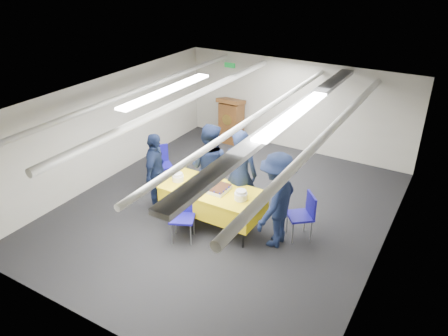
% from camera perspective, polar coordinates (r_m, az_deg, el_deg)
% --- Properties ---
extents(ground, '(7.00, 7.00, 0.00)m').
position_cam_1_polar(ground, '(8.83, 0.17, -5.44)').
color(ground, black).
rests_on(ground, ground).
extents(room_shell, '(6.00, 7.00, 2.30)m').
position_cam_1_polar(room_shell, '(8.30, 2.18, 6.33)').
color(room_shell, beige).
rests_on(room_shell, ground).
extents(serving_table, '(1.89, 0.91, 0.77)m').
position_cam_1_polar(serving_table, '(8.09, -1.47, -4.09)').
color(serving_table, black).
rests_on(serving_table, ground).
extents(sheet_cake, '(0.53, 0.41, 0.09)m').
position_cam_1_polar(sheet_cake, '(7.96, -1.27, -2.55)').
color(sheet_cake, white).
rests_on(sheet_cake, serving_table).
extents(plate_stack_left, '(0.22, 0.22, 0.16)m').
position_cam_1_polar(plate_stack_left, '(8.29, -6.05, -1.19)').
color(plate_stack_left, white).
rests_on(plate_stack_left, serving_table).
extents(plate_stack_right, '(0.23, 0.23, 0.18)m').
position_cam_1_polar(plate_stack_right, '(7.64, 2.22, -3.57)').
color(plate_stack_right, white).
rests_on(plate_stack_right, serving_table).
extents(podium, '(0.62, 0.53, 1.25)m').
position_cam_1_polar(podium, '(11.65, 0.96, 6.26)').
color(podium, brown).
rests_on(podium, ground).
extents(chair_near, '(0.56, 0.56, 0.87)m').
position_cam_1_polar(chair_near, '(7.82, -5.37, -5.68)').
color(chair_near, gray).
rests_on(chair_near, ground).
extents(chair_right, '(0.59, 0.59, 0.87)m').
position_cam_1_polar(chair_right, '(7.91, 10.51, -5.63)').
color(chair_right, gray).
rests_on(chair_right, ground).
extents(chair_left, '(0.59, 0.59, 0.87)m').
position_cam_1_polar(chair_left, '(9.68, -8.28, 0.94)').
color(chair_left, gray).
rests_on(chair_left, ground).
extents(sailor_a, '(0.77, 0.63, 1.82)m').
position_cam_1_polar(sailor_a, '(8.17, 2.07, -0.94)').
color(sailor_a, black).
rests_on(sailor_a, ground).
extents(sailor_b, '(0.93, 0.75, 1.79)m').
position_cam_1_polar(sailor_b, '(8.51, -1.88, 0.12)').
color(sailor_b, black).
rests_on(sailor_b, ground).
extents(sailor_c, '(0.71, 1.01, 1.59)m').
position_cam_1_polar(sailor_c, '(8.65, -8.92, -0.48)').
color(sailor_c, black).
rests_on(sailor_c, ground).
extents(sailor_d, '(0.68, 1.14, 1.75)m').
position_cam_1_polar(sailor_d, '(7.50, 6.92, -4.23)').
color(sailor_d, black).
rests_on(sailor_d, ground).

